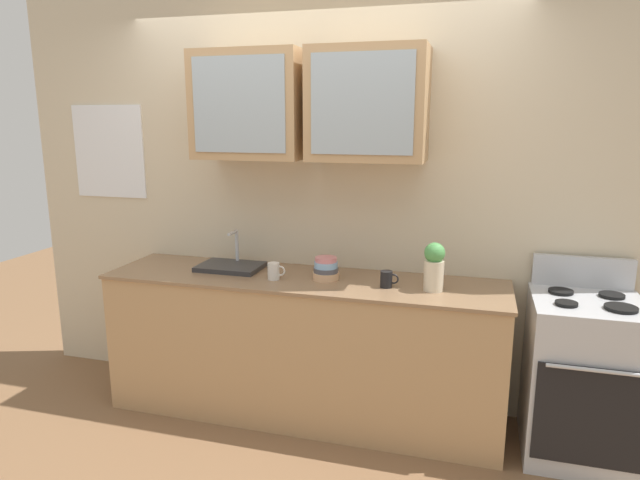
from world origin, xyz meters
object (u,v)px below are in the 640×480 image
bowl_stack (326,269)px  cup_near_sink (274,271)px  vase (434,266)px  sink_faucet (231,266)px  cup_near_bowls (387,279)px  stove_range (581,377)px

bowl_stack → cup_near_sink: bowl_stack is taller
bowl_stack → vase: size_ratio=0.58×
bowl_stack → vase: (0.65, -0.05, 0.08)m
vase → cup_near_sink: size_ratio=2.51×
sink_faucet → bowl_stack: bearing=-4.9°
bowl_stack → cup_near_bowls: (0.38, -0.06, -0.02)m
sink_faucet → cup_near_bowls: (1.04, -0.12, 0.03)m
stove_range → sink_faucet: 2.17m
cup_near_bowls → cup_near_sink: bearing=-177.8°
sink_faucet → bowl_stack: size_ratio=2.50×
stove_range → cup_near_bowls: (-1.08, -0.05, 0.49)m
stove_range → cup_near_sink: bearing=-177.5°
vase → cup_near_bowls: vase is taller
stove_range → cup_near_sink: (-1.77, -0.08, 0.49)m
vase → cup_near_sink: vase is taller
stove_range → sink_faucet: sink_faucet is taller
stove_range → sink_faucet: (-2.12, 0.07, 0.46)m
stove_range → cup_near_bowls: bearing=-177.3°
vase → cup_near_bowls: (-0.26, -0.01, -0.09)m
vase → stove_range: bearing=2.8°
cup_near_bowls → stove_range: bearing=2.7°
cup_near_sink → cup_near_bowls: cup_near_sink is taller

